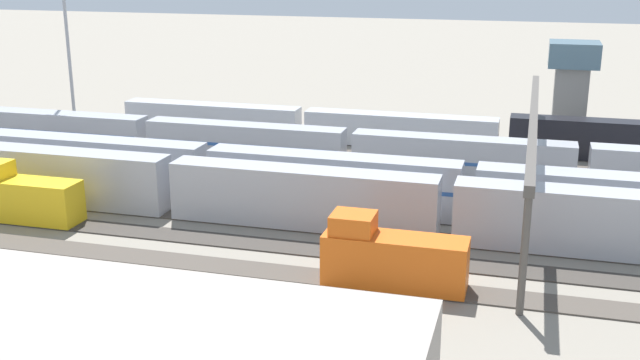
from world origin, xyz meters
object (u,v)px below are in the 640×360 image
(train_on_track_5, at_px, (333,182))
(train_on_track_8, at_px, (391,257))
(control_tower, at_px, (572,82))
(signal_gantry, at_px, (533,125))
(train_on_track_0, at_px, (387,129))
(train_on_track_2, at_px, (330,146))
(train_on_track_6, at_px, (302,197))
(train_on_track_7, at_px, (22,197))

(train_on_track_5, relative_size, train_on_track_8, 11.98)
(train_on_track_8, relative_size, control_tower, 0.84)
(train_on_track_5, relative_size, signal_gantry, 2.66)
(train_on_track_0, bearing_deg, train_on_track_2, 66.12)
(signal_gantry, relative_size, control_tower, 3.78)
(train_on_track_0, height_order, train_on_track_6, train_on_track_6)
(train_on_track_7, height_order, control_tower, control_tower)
(train_on_track_7, bearing_deg, control_tower, -135.59)
(train_on_track_7, height_order, train_on_track_6, same)
(train_on_track_5, relative_size, train_on_track_0, 1.80)
(train_on_track_8, xyz_separation_m, train_on_track_6, (9.43, -10.00, 0.46))
(train_on_track_5, xyz_separation_m, train_on_track_2, (4.18, -15.00, -0.58))
(train_on_track_0, distance_m, train_on_track_6, 30.05)
(train_on_track_0, xyz_separation_m, control_tower, (-21.04, -10.51, 4.91))
(train_on_track_8, xyz_separation_m, signal_gantry, (-8.87, -20.00, 5.64))
(train_on_track_8, xyz_separation_m, train_on_track_2, (12.29, -30.00, -0.11))
(train_on_track_5, xyz_separation_m, control_tower, (-21.28, -35.51, 4.40))
(train_on_track_8, bearing_deg, signal_gantry, -113.91)
(train_on_track_5, distance_m, train_on_track_8, 17.06)
(train_on_track_7, distance_m, signal_gantry, 45.09)
(train_on_track_5, height_order, train_on_track_8, same)
(control_tower, bearing_deg, train_on_track_0, 26.55)
(train_on_track_8, bearing_deg, train_on_track_7, -8.54)
(train_on_track_0, distance_m, train_on_track_2, 10.94)
(train_on_track_6, height_order, signal_gantry, signal_gantry)
(train_on_track_8, height_order, train_on_track_6, same)
(train_on_track_7, height_order, train_on_track_0, train_on_track_7)
(train_on_track_6, bearing_deg, signal_gantry, -151.34)
(train_on_track_0, bearing_deg, signal_gantry, 129.91)
(train_on_track_7, bearing_deg, train_on_track_5, -158.33)
(train_on_track_5, xyz_separation_m, train_on_track_7, (25.17, 10.00, -0.46))
(train_on_track_7, xyz_separation_m, control_tower, (-46.46, -45.51, 4.86))
(train_on_track_6, relative_size, control_tower, 10.06)
(train_on_track_8, xyz_separation_m, train_on_track_0, (7.86, -40.00, -0.04))
(train_on_track_5, bearing_deg, train_on_track_2, -74.43)
(train_on_track_6, distance_m, control_tower, 46.60)
(train_on_track_2, bearing_deg, train_on_track_7, 49.98)
(train_on_track_8, relative_size, signal_gantry, 0.22)
(train_on_track_2, bearing_deg, train_on_track_8, 112.27)
(train_on_track_7, distance_m, control_tower, 65.22)
(train_on_track_0, relative_size, train_on_track_6, 0.55)
(signal_gantry, bearing_deg, train_on_track_6, 28.66)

